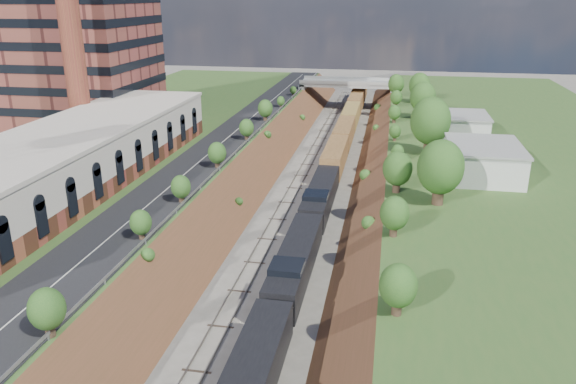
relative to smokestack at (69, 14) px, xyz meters
name	(u,v)px	position (x,y,z in m)	size (l,w,h in m)	color
platform_left	(116,157)	(3.00, 4.00, -22.50)	(44.00, 180.00, 5.00)	#355A25
platform_right	(540,179)	(69.00, 4.00, -22.50)	(44.00, 180.00, 5.00)	#355A25
embankment_left	(246,179)	(25.00, 4.00, -25.00)	(7.07, 180.00, 7.07)	brown
embankment_right	(385,187)	(47.00, 4.00, -25.00)	(7.07, 180.00, 7.07)	brown
rail_left_track	(298,181)	(33.40, 4.00, -24.91)	(1.58, 180.00, 0.18)	gray
rail_right_track	(331,183)	(38.60, 4.00, -24.91)	(1.58, 180.00, 0.18)	gray
road	(218,147)	(20.50, 4.00, -19.95)	(8.00, 180.00, 0.10)	black
guardrail	(242,145)	(24.60, 3.80, -19.45)	(0.10, 171.00, 0.70)	#99999E
commercial_building	(66,160)	(8.00, -18.00, -16.49)	(14.30, 62.30, 7.00)	brown
smokestack	(69,14)	(0.00, 0.00, 0.00)	(3.20, 3.20, 40.00)	brown
overpass	(348,89)	(36.00, 66.00, -20.08)	(24.50, 8.30, 7.40)	gray
white_building_near	(483,161)	(59.50, -4.00, -18.00)	(9.00, 12.00, 4.00)	silver
white_building_far	(462,126)	(59.00, 18.00, -18.20)	(8.00, 10.00, 3.60)	silver
tree_right_large	(441,168)	(53.00, -16.00, -15.62)	(5.25, 5.25, 7.61)	#473323
tree_left_crest	(123,240)	(24.20, -36.00, -17.96)	(2.45, 2.45, 3.55)	#473323
freight_train	(339,148)	(38.60, 15.98, -22.37)	(3.11, 141.67, 4.63)	black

